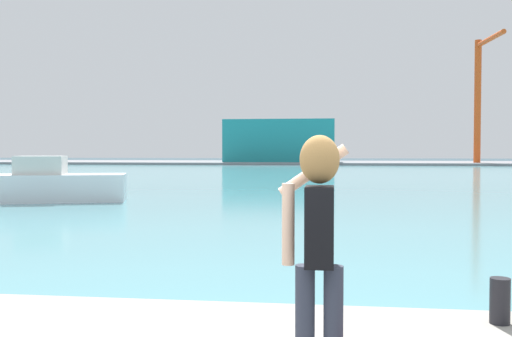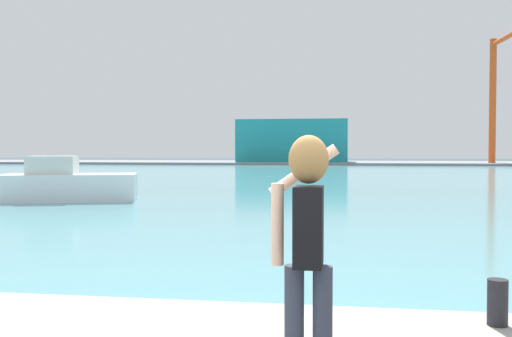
{
  "view_description": "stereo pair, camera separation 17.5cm",
  "coord_description": "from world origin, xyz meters",
  "px_view_note": "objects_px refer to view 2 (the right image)",
  "views": [
    {
      "loc": [
        0.66,
        -4.09,
        2.26
      ],
      "look_at": [
        -0.27,
        3.09,
        2.04
      ],
      "focal_mm": 40.59,
      "sensor_mm": 36.0,
      "label": 1
    },
    {
      "loc": [
        0.84,
        -4.07,
        2.26
      ],
      "look_at": [
        -0.27,
        3.09,
        2.04
      ],
      "focal_mm": 40.59,
      "sensor_mm": 36.0,
      "label": 2
    }
  ],
  "objects_px": {
    "harbor_bollard": "(498,302)",
    "boat_moored": "(67,184)",
    "port_crane": "(495,88)",
    "person_photographer": "(307,231)",
    "warehouse_left": "(293,141)"
  },
  "relations": [
    {
      "from": "harbor_bollard",
      "to": "port_crane",
      "type": "distance_m",
      "value": 87.17
    },
    {
      "from": "port_crane",
      "to": "harbor_bollard",
      "type": "bearing_deg",
      "value": -103.63
    },
    {
      "from": "harbor_bollard",
      "to": "warehouse_left",
      "type": "xyz_separation_m",
      "value": [
        -9.92,
        89.52,
        2.95
      ]
    },
    {
      "from": "person_photographer",
      "to": "boat_moored",
      "type": "relative_size",
      "value": 0.28
    },
    {
      "from": "boat_moored",
      "to": "warehouse_left",
      "type": "xyz_separation_m",
      "value": [
        3.62,
        71.24,
        3.03
      ]
    },
    {
      "from": "person_photographer",
      "to": "boat_moored",
      "type": "bearing_deg",
      "value": 30.79
    },
    {
      "from": "harbor_bollard",
      "to": "port_crane",
      "type": "xyz_separation_m",
      "value": [
        20.39,
        84.1,
        10.55
      ]
    },
    {
      "from": "warehouse_left",
      "to": "port_crane",
      "type": "height_order",
      "value": "port_crane"
    },
    {
      "from": "harbor_bollard",
      "to": "boat_moored",
      "type": "xyz_separation_m",
      "value": [
        -13.55,
        18.29,
        -0.08
      ]
    },
    {
      "from": "warehouse_left",
      "to": "boat_moored",
      "type": "bearing_deg",
      "value": -92.91
    },
    {
      "from": "boat_moored",
      "to": "port_crane",
      "type": "distance_m",
      "value": 74.81
    },
    {
      "from": "person_photographer",
      "to": "port_crane",
      "type": "bearing_deg",
      "value": -14.53
    },
    {
      "from": "person_photographer",
      "to": "warehouse_left",
      "type": "distance_m",
      "value": 91.49
    },
    {
      "from": "person_photographer",
      "to": "warehouse_left",
      "type": "xyz_separation_m",
      "value": [
        -8.25,
        91.09,
        2.1
      ]
    },
    {
      "from": "boat_moored",
      "to": "warehouse_left",
      "type": "height_order",
      "value": "warehouse_left"
    }
  ]
}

